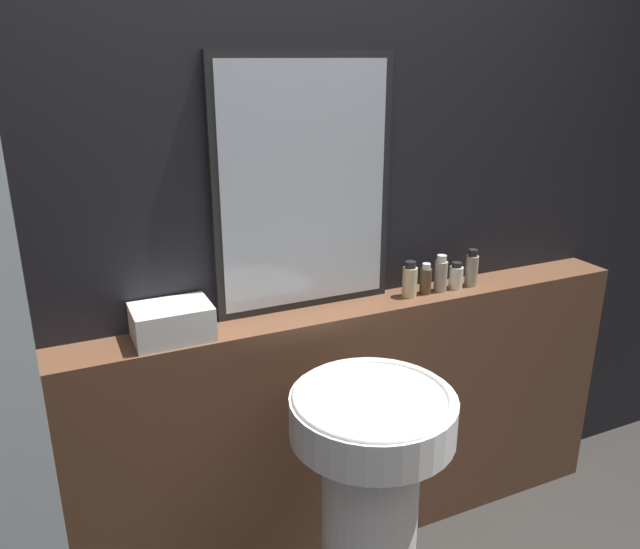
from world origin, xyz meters
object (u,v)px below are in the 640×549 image
Objects in this scene: conditioner_bottle at (426,280)px; shampoo_bottle at (410,280)px; hand_soap_bottle at (472,269)px; mirror at (304,186)px; lotion_bottle at (441,275)px; pedestal_sink at (370,502)px; towel_stack at (172,322)px; body_wash_bottle at (456,276)px.

shampoo_bottle is at bearing -180.00° from conditioner_bottle.
shampoo_bottle is 0.28m from hand_soap_bottle.
shampoo_bottle is at bearing -10.68° from mirror.
lotion_bottle is (0.52, -0.07, -0.36)m from mirror.
hand_soap_bottle reaches higher than conditioner_bottle.
towel_stack is at bearing 135.52° from pedestal_sink.
pedestal_sink is at bearing -92.04° from mirror.
pedestal_sink is at bearing -136.09° from conditioner_bottle.
hand_soap_bottle is (0.14, 0.00, 0.00)m from lotion_bottle.
towel_stack is at bearing 180.00° from hand_soap_bottle.
towel_stack is at bearing 180.00° from body_wash_bottle.
mirror is 6.36× the size of shampoo_bottle.
body_wash_bottle reaches higher than pedestal_sink.
mirror reaches higher than body_wash_bottle.
towel_stack is 1.79× the size of shampoo_bottle.
mirror is at bearing 169.32° from shampoo_bottle.
body_wash_bottle is at bearing 36.71° from pedestal_sink.
towel_stack is 0.93m from conditioner_bottle.
conditioner_bottle is at bearing 43.91° from pedestal_sink.
towel_stack is 0.86m from shampoo_bottle.
lotion_bottle is at bearing 40.16° from pedestal_sink.
lotion_bottle is at bearing 180.00° from body_wash_bottle.
conditioner_bottle reaches higher than pedestal_sink.
towel_stack is (-0.46, 0.45, 0.50)m from pedestal_sink.
conditioner_bottle is at bearing 180.00° from body_wash_bottle.
hand_soap_bottle is (0.28, 0.00, 0.00)m from shampoo_bottle.
body_wash_bottle is (0.61, 0.45, 0.49)m from pedestal_sink.
hand_soap_bottle reaches higher than pedestal_sink.
pedestal_sink is 3.87× the size of towel_stack.
mirror is at bearing 173.01° from body_wash_bottle.
lotion_bottle reaches higher than body_wash_bottle.
towel_stack is 1.00m from lotion_bottle.
mirror is 7.30× the size of conditioner_bottle.
body_wash_bottle is at bearing -6.99° from mirror.
body_wash_bottle is (0.21, -0.00, -0.01)m from shampoo_bottle.
lotion_bottle is at bearing -7.93° from mirror.
mirror is at bearing 8.55° from towel_stack.
hand_soap_bottle is at bearing 0.00° from lotion_bottle.
lotion_bottle is (0.14, 0.00, 0.00)m from shampoo_bottle.
lotion_bottle is at bearing 0.00° from towel_stack.
conditioner_bottle is 0.21m from hand_soap_bottle.
mirror is 0.61m from towel_stack.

